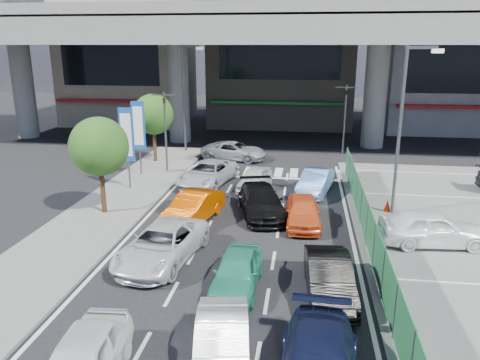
# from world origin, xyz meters

# --- Properties ---
(ground) EXTENTS (120.00, 120.00, 0.00)m
(ground) POSITION_xyz_m (0.00, 0.00, 0.00)
(ground) COLOR black
(ground) RESTS_ON ground
(sidewalk_left) EXTENTS (4.00, 30.00, 0.12)m
(sidewalk_left) POSITION_xyz_m (-7.00, 4.00, 0.06)
(sidewalk_left) COLOR #5D5D5A
(sidewalk_left) RESTS_ON ground
(fence_run) EXTENTS (0.16, 22.00, 1.80)m
(fence_run) POSITION_xyz_m (5.30, 1.00, 0.90)
(fence_run) COLOR #205E36
(fence_run) RESTS_ON ground
(expressway) EXTENTS (64.00, 14.00, 10.75)m
(expressway) POSITION_xyz_m (0.00, 22.00, 8.76)
(expressway) COLOR slate
(expressway) RESTS_ON ground
(building_west) EXTENTS (12.00, 10.90, 13.00)m
(building_west) POSITION_xyz_m (-16.00, 31.97, 6.49)
(building_west) COLOR gray
(building_west) RESTS_ON ground
(building_center) EXTENTS (14.00, 10.90, 15.00)m
(building_center) POSITION_xyz_m (0.00, 32.97, 7.49)
(building_center) COLOR gray
(building_center) RESTS_ON ground
(building_east) EXTENTS (12.00, 10.90, 12.00)m
(building_east) POSITION_xyz_m (16.00, 31.97, 5.99)
(building_east) COLOR gray
(building_east) RESTS_ON ground
(traffic_light_left) EXTENTS (1.60, 1.24, 5.20)m
(traffic_light_left) POSITION_xyz_m (-6.20, 12.00, 3.94)
(traffic_light_left) COLOR #595B60
(traffic_light_left) RESTS_ON ground
(traffic_light_right) EXTENTS (1.60, 1.24, 5.20)m
(traffic_light_right) POSITION_xyz_m (5.50, 19.00, 3.94)
(traffic_light_right) COLOR #595B60
(traffic_light_right) RESTS_ON ground
(street_lamp_right) EXTENTS (1.65, 0.22, 8.00)m
(street_lamp_right) POSITION_xyz_m (7.17, 6.00, 4.77)
(street_lamp_right) COLOR #595B60
(street_lamp_right) RESTS_ON ground
(street_lamp_left) EXTENTS (1.65, 0.22, 8.00)m
(street_lamp_left) POSITION_xyz_m (-6.33, 18.00, 4.77)
(street_lamp_left) COLOR #595B60
(street_lamp_left) RESTS_ON ground
(signboard_near) EXTENTS (0.80, 0.14, 4.70)m
(signboard_near) POSITION_xyz_m (-7.20, 7.99, 3.06)
(signboard_near) COLOR #595B60
(signboard_near) RESTS_ON ground
(signboard_far) EXTENTS (0.80, 0.14, 4.70)m
(signboard_far) POSITION_xyz_m (-7.60, 10.99, 3.06)
(signboard_far) COLOR #595B60
(signboard_far) RESTS_ON ground
(tree_near) EXTENTS (2.80, 2.80, 4.80)m
(tree_near) POSITION_xyz_m (-7.00, 4.00, 3.39)
(tree_near) COLOR #382314
(tree_near) RESTS_ON ground
(tree_far) EXTENTS (2.80, 2.80, 4.80)m
(tree_far) POSITION_xyz_m (-7.80, 14.50, 3.39)
(tree_far) COLOR #382314
(tree_far) RESTS_ON ground
(hatch_white_back_mid) EXTENTS (1.95, 4.09, 1.29)m
(hatch_white_back_mid) POSITION_xyz_m (0.73, -6.37, 0.65)
(hatch_white_back_mid) COLOR white
(hatch_white_back_mid) RESTS_ON ground
(sedan_white_mid_left) EXTENTS (3.00, 5.25, 1.38)m
(sedan_white_mid_left) POSITION_xyz_m (-2.63, -0.64, 0.69)
(sedan_white_mid_left) COLOR silver
(sedan_white_mid_left) RESTS_ON ground
(taxi_teal_mid) EXTENTS (1.59, 3.75, 1.27)m
(taxi_teal_mid) POSITION_xyz_m (0.52, -2.29, 0.63)
(taxi_teal_mid) COLOR teal
(taxi_teal_mid) RESTS_ON ground
(hatch_black_mid_right) EXTENTS (1.72, 4.16, 1.34)m
(hatch_black_mid_right) POSITION_xyz_m (3.59, -2.40, 0.67)
(hatch_black_mid_right) COLOR black
(hatch_black_mid_right) RESTS_ON ground
(taxi_orange_left) EXTENTS (2.43, 4.42, 1.38)m
(taxi_orange_left) POSITION_xyz_m (-2.43, 3.64, 0.69)
(taxi_orange_left) COLOR #BA4300
(taxi_orange_left) RESTS_ON ground
(sedan_black_mid) EXTENTS (3.07, 5.09, 1.38)m
(sedan_black_mid) POSITION_xyz_m (0.65, 4.97, 0.69)
(sedan_black_mid) COLOR black
(sedan_black_mid) RESTS_ON ground
(taxi_orange_right) EXTENTS (1.75, 3.92, 1.31)m
(taxi_orange_right) POSITION_xyz_m (2.67, 3.91, 0.66)
(taxi_orange_right) COLOR #E05521
(taxi_orange_right) RESTS_ON ground
(wagon_silver_front_left) EXTENTS (3.30, 5.34, 1.38)m
(wagon_silver_front_left) POSITION_xyz_m (-3.02, 9.68, 0.69)
(wagon_silver_front_left) COLOR #B7BABF
(wagon_silver_front_left) RESTS_ON ground
(sedan_white_front_mid) EXTENTS (2.03, 3.84, 1.25)m
(sedan_white_front_mid) POSITION_xyz_m (-0.13, 9.13, 0.62)
(sedan_white_front_mid) COLOR silver
(sedan_white_front_mid) RESTS_ON ground
(kei_truck_front_right) EXTENTS (2.31, 4.26, 1.33)m
(kei_truck_front_right) POSITION_xyz_m (3.30, 8.83, 0.67)
(kei_truck_front_right) COLOR #547ABA
(kei_truck_front_right) RESTS_ON ground
(crossing_wagon_silver) EXTENTS (4.93, 2.84, 1.29)m
(crossing_wagon_silver) POSITION_xyz_m (-2.40, 16.04, 0.65)
(crossing_wagon_silver) COLOR #9C9FA3
(crossing_wagon_silver) RESTS_ON ground
(parked_sedan_white) EXTENTS (4.49, 2.13, 1.48)m
(parked_sedan_white) POSITION_xyz_m (7.97, 2.27, 0.80)
(parked_sedan_white) COLOR white
(parked_sedan_white) RESTS_ON parking_lot
(traffic_cone) EXTENTS (0.37, 0.37, 0.63)m
(traffic_cone) POSITION_xyz_m (6.79, 6.18, 0.38)
(traffic_cone) COLOR red
(traffic_cone) RESTS_ON parking_lot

